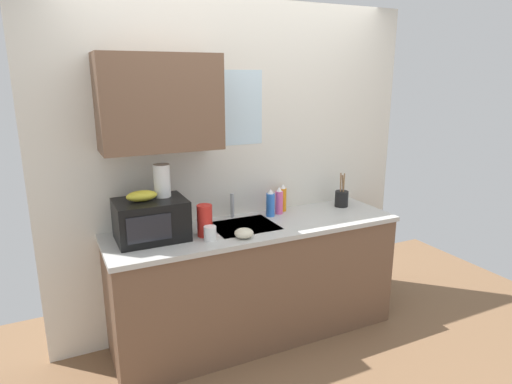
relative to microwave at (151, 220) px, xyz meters
name	(u,v)px	position (x,y,z in m)	size (l,w,h in m)	color
kitchen_wall_assembly	(225,159)	(0.64, 0.26, 0.31)	(2.94, 0.42, 2.50)	silver
counter_unit	(256,280)	(0.75, -0.05, -0.58)	(2.17, 0.63, 0.90)	brown
sink_faucet	(232,206)	(0.66, 0.19, -0.04)	(0.03, 0.03, 0.19)	#B2B5BA
microwave	(151,220)	(0.00, 0.00, 0.00)	(0.46, 0.35, 0.27)	black
banana_bunch	(142,196)	(-0.05, 0.00, 0.17)	(0.20, 0.11, 0.07)	gold
paper_towel_roll	(162,181)	(0.10, 0.05, 0.24)	(0.11, 0.11, 0.22)	white
dish_soap_bottle_blue	(270,203)	(0.94, 0.09, -0.03)	(0.07, 0.07, 0.22)	blue
dish_soap_bottle_pink	(279,201)	(1.03, 0.12, -0.03)	(0.06, 0.06, 0.22)	#E55999
dish_soap_bottle_orange	(283,198)	(1.10, 0.17, -0.03)	(0.06, 0.06, 0.22)	orange
cereal_canister	(205,221)	(0.34, -0.10, -0.03)	(0.10, 0.10, 0.22)	red
mug_white	(210,233)	(0.34, -0.19, -0.09)	(0.08, 0.08, 0.10)	white
utensil_crock	(342,198)	(1.60, 0.07, -0.06)	(0.11, 0.11, 0.29)	black
small_bowl	(244,233)	(0.56, -0.25, -0.10)	(0.13, 0.13, 0.07)	beige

